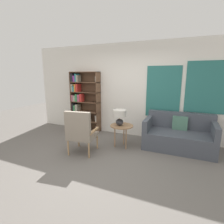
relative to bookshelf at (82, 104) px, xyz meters
The scene contains 7 objects.
ground_plane 2.53m from the bookshelf, 51.08° to the right, with size 14.00×14.00×0.00m, color #66605B.
wall_back 1.65m from the bookshelf, ahead, with size 6.40×0.08×2.70m.
bookshelf is the anchor object (origin of this frame).
armchair 1.87m from the bookshelf, 58.89° to the right, with size 0.67×0.69×1.03m.
couch 3.06m from the bookshelf, ahead, with size 1.63×0.92×0.85m.
side_table 1.89m from the bookshelf, 26.15° to the right, with size 0.57×0.57×0.57m.
table_lamp 1.83m from the bookshelf, 27.78° to the right, with size 0.33×0.33×0.39m.
Camera 1 is at (1.62, -2.90, 1.81)m, focal length 28.00 mm.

